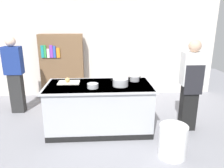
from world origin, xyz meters
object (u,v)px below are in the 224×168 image
sauce_pan (135,79)px  trash_bin (173,141)px  person_chef (191,84)px  mixing_bowl (93,86)px  onion (67,80)px  person_guest (15,73)px  bookshelf (62,67)px  stock_pot (120,82)px

sauce_pan → trash_bin: size_ratio=0.47×
person_chef → mixing_bowl: bearing=88.0°
onion → person_chef: person_chef is taller
trash_bin → person_chef: 1.21m
person_guest → bookshelf: size_ratio=1.01×
onion → stock_pot: 1.00m
trash_bin → person_guest: bearing=147.9°
trash_bin → bookshelf: size_ratio=0.31×
mixing_bowl → trash_bin: size_ratio=0.37×
stock_pot → sauce_pan: stock_pot is taller
onion → trash_bin: bearing=-32.0°
onion → mixing_bowl: (0.48, -0.32, -0.02)m
mixing_bowl → bookshelf: size_ratio=0.11×
mixing_bowl → person_chef: bearing=2.9°
person_guest → person_chef: bearing=58.7°
onion → sauce_pan: size_ratio=0.36×
trash_bin → person_chef: size_ratio=0.30×
mixing_bowl → bookshelf: 2.16m
onion → bookshelf: size_ratio=0.05×
stock_pot → person_chef: 1.30m
mixing_bowl → person_guest: 2.08m
trash_bin → person_chef: bearing=55.9°
stock_pot → person_chef: (1.30, -0.01, -0.05)m
stock_pot → mixing_bowl: size_ratio=1.80×
onion → bookshelf: (-0.37, 1.67, -0.11)m
person_guest → trash_bin: bearing=42.8°
mixing_bowl → person_chef: person_chef is taller
sauce_pan → trash_bin: sauce_pan is taller
sauce_pan → bookshelf: size_ratio=0.15×
bookshelf → sauce_pan: bearing=-44.0°
stock_pot → person_chef: person_chef is taller
stock_pot → bookshelf: size_ratio=0.20×
mixing_bowl → trash_bin: 1.59m
onion → trash_bin: onion is taller
onion → bookshelf: bearing=102.5°
onion → trash_bin: size_ratio=0.17×
person_guest → mixing_bowl: bearing=42.2°
mixing_bowl → onion: bearing=146.4°
sauce_pan → mixing_bowl: size_ratio=1.29×
trash_bin → person_chef: (0.57, 0.84, 0.65)m
person_chef → person_guest: (-3.55, 1.03, -0.00)m
stock_pot → trash_bin: bearing=-49.1°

